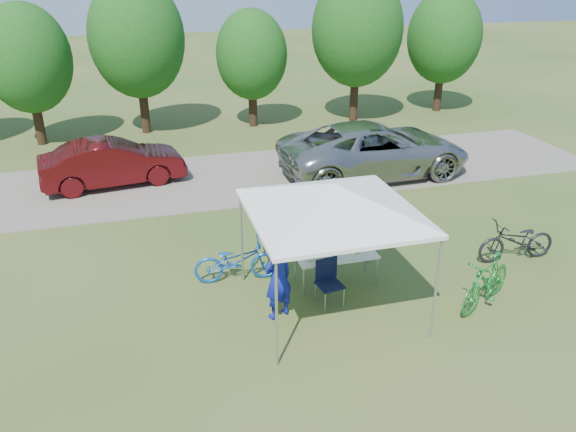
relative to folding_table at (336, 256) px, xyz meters
name	(u,v)px	position (x,y,z in m)	size (l,w,h in m)	color
ground	(329,307)	(-0.44, -0.83, -0.68)	(100.00, 100.00, 0.00)	#2D5119
gravel_strip	(249,176)	(-0.44, 7.17, -0.67)	(24.00, 5.00, 0.02)	gray
canopy	(333,187)	(-0.44, -0.83, 1.97)	(4.53, 4.53, 3.00)	#A5A5AA
treeline	(207,43)	(-0.74, 13.22, 2.85)	(24.89, 4.28, 6.30)	#382314
folding_table	(336,256)	(0.00, 0.00, 0.00)	(1.76, 0.73, 0.72)	white
folding_chair	(328,278)	(-0.41, -0.62, -0.11)	(0.56, 0.58, 0.96)	black
cooler	(315,250)	(-0.49, 0.00, 0.22)	(0.48, 0.33, 0.35)	white
ice_cream_cup	(357,252)	(0.46, -0.05, 0.08)	(0.09, 0.09, 0.07)	gold
cyclist	(278,278)	(-1.53, -0.87, 0.19)	(0.63, 0.42, 1.74)	#111B92
bike_blue	(236,261)	(-2.07, 0.73, -0.19)	(0.65, 1.87, 0.98)	#1457B5
bike_green	(486,282)	(2.66, -1.62, -0.13)	(0.52, 1.84, 1.11)	#1B7B2B
bike_dark	(517,241)	(4.47, -0.14, -0.17)	(0.67, 1.93, 1.01)	black
minivan	(375,150)	(3.58, 6.16, 0.21)	(2.89, 6.27, 1.74)	#A6A5A2
sedan	(113,163)	(-4.69, 7.56, 0.06)	(1.53, 4.38, 1.44)	#4C0C0F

